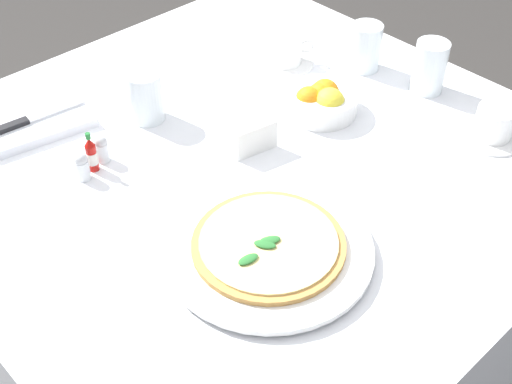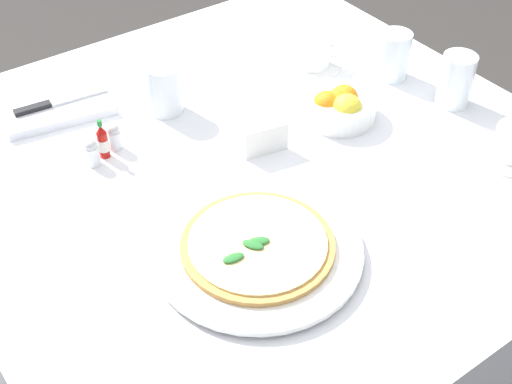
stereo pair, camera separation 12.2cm
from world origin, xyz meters
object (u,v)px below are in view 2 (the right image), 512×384
citrus_bowl (339,106)px  salt_shaker (114,138)px  coffee_cup_left_edge (313,55)px  dinner_knife (57,102)px  water_glass_right_edge (165,92)px  hot_sauce_bottle (103,142)px  menu_card (267,142)px  pepper_shaker (92,154)px  water_glass_near_right (393,58)px  napkin_folded (57,108)px  water_glass_near_left (455,83)px  pizza (258,244)px  pizza_plate (258,250)px

citrus_bowl → salt_shaker: citrus_bowl is taller
coffee_cup_left_edge → dinner_knife: coffee_cup_left_edge is taller
water_glass_right_edge → hot_sauce_bottle: bearing=-159.5°
water_glass_right_edge → hot_sauce_bottle: size_ratio=1.27×
dinner_knife → menu_card: 0.45m
dinner_knife → pepper_shaker: (-0.02, -0.20, 0.00)m
coffee_cup_left_edge → water_glass_near_right: (0.12, -0.13, 0.01)m
coffee_cup_left_edge → napkin_folded: (-0.54, 0.17, -0.02)m
water_glass_near_left → dinner_knife: (-0.69, 0.45, -0.02)m
dinner_knife → salt_shaker: 0.19m
pizza → water_glass_near_right: bearing=25.8°
water_glass_near_right → salt_shaker: 0.63m
coffee_cup_left_edge → hot_sauce_bottle: hot_sauce_bottle is taller
pizza_plate → napkin_folded: 0.58m
coffee_cup_left_edge → salt_shaker: size_ratio=2.31×
pizza → dinner_knife: size_ratio=1.28×
pizza_plate → pepper_shaker: size_ratio=6.11×
salt_shaker → citrus_bowl: bearing=-22.4°
pizza_plate → dinner_knife: size_ratio=1.75×
coffee_cup_left_edge → citrus_bowl: (-0.08, -0.19, -0.00)m
coffee_cup_left_edge → water_glass_right_edge: 0.36m
citrus_bowl → menu_card: 0.19m
water_glass_near_right → pizza_plate: bearing=-154.2°
pepper_shaker → menu_card: (0.28, -0.17, 0.00)m
pizza → water_glass_right_edge: (0.09, 0.45, 0.02)m
pizza_plate → water_glass_near_left: 0.60m
citrus_bowl → pepper_shaker: bearing=162.1°
pizza_plate → salt_shaker: (-0.06, 0.39, 0.01)m
hot_sauce_bottle → salt_shaker: 0.03m
dinner_knife → menu_card: (0.27, -0.37, 0.01)m
hot_sauce_bottle → coffee_cup_left_edge: bearing=2.4°
coffee_cup_left_edge → pepper_shaker: 0.56m
water_glass_near_right → citrus_bowl: 0.21m
hot_sauce_bottle → pepper_shaker: hot_sauce_bottle is taller
pizza → salt_shaker: (-0.06, 0.39, 0.00)m
napkin_folded → citrus_bowl: 0.58m
water_glass_near_left → hot_sauce_bottle: size_ratio=1.36×
water_glass_near_left → salt_shaker: water_glass_near_left is taller
water_glass_near_left → salt_shaker: 0.70m
water_glass_near_right → dinner_knife: size_ratio=0.54×
pepper_shaker → napkin_folded: bearing=86.1°
menu_card → hot_sauce_bottle: bearing=-23.4°
pizza → water_glass_near_right: 0.63m
napkin_folded → dinner_knife: dinner_knife is taller
dinner_knife → pepper_shaker: bearing=-88.5°
water_glass_near_left → napkin_folded: size_ratio=0.47×
pizza → water_glass_right_edge: size_ratio=2.39×
water_glass_right_edge → menu_card: bearing=-71.2°
napkin_folded → hot_sauce_bottle: 0.19m
pepper_shaker → water_glass_near_left: bearing=-19.7°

